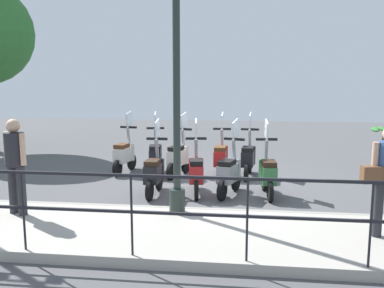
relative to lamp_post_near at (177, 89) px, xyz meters
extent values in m
plane|color=#4C4C4F|center=(2.40, -0.43, -2.22)|extent=(28.00, 28.00, 0.00)
cube|color=#A39E93|center=(-0.80, -0.43, -2.14)|extent=(2.20, 20.00, 0.15)
cube|color=gray|center=(0.25, -0.43, -2.14)|extent=(0.10, 20.00, 0.15)
cube|color=black|center=(-1.80, -0.43, -1.02)|extent=(0.04, 16.00, 0.04)
cube|color=black|center=(-1.80, -0.43, -1.49)|extent=(0.04, 16.00, 0.04)
cylinder|color=black|center=(-1.80, -2.61, -1.54)|extent=(0.03, 0.03, 1.05)
cylinder|color=black|center=(-1.80, -1.16, -1.54)|extent=(0.03, 0.03, 1.05)
cylinder|color=black|center=(-1.80, 0.30, -1.54)|extent=(0.03, 0.03, 1.05)
cylinder|color=black|center=(-1.80, 1.75, -1.54)|extent=(0.03, 0.03, 1.05)
cylinder|color=#232D28|center=(0.00, 0.00, -1.87)|extent=(0.26, 0.26, 0.40)
cylinder|color=#232D28|center=(0.00, 0.00, 0.19)|extent=(0.12, 0.12, 4.51)
cylinder|color=#28282D|center=(-0.73, -3.01, -1.66)|extent=(0.14, 0.14, 0.82)
cylinder|color=tan|center=(-0.75, -2.92, -0.96)|extent=(0.09, 0.09, 0.52)
cube|color=brown|center=(-0.81, -2.87, -1.15)|extent=(0.19, 0.30, 0.24)
cylinder|color=#28282D|center=(-0.38, 2.71, -1.66)|extent=(0.14, 0.14, 0.82)
cylinder|color=#28282D|center=(-0.46, 2.51, -1.66)|extent=(0.14, 0.14, 0.82)
cylinder|color=#232328|center=(-0.42, 2.61, -0.97)|extent=(0.42, 0.42, 0.55)
sphere|color=tan|center=(-0.42, 2.61, -0.59)|extent=(0.22, 0.22, 0.22)
cylinder|color=tan|center=(-0.34, 2.80, -0.96)|extent=(0.09, 0.09, 0.52)
cylinder|color=tan|center=(-0.50, 2.43, -0.96)|extent=(0.09, 0.09, 0.52)
cylinder|color=slate|center=(4.97, -4.81, -1.99)|extent=(0.56, 0.56, 0.45)
cylinder|color=brown|center=(4.97, -4.81, -1.52)|extent=(0.10, 0.10, 0.50)
ellipsoid|color=#2D6B2D|center=(5.22, -4.81, -1.22)|extent=(0.56, 0.16, 0.10)
ellipsoid|color=#2D6B2D|center=(4.97, -4.56, -1.22)|extent=(0.56, 0.16, 0.10)
ellipsoid|color=#2D6B2D|center=(5.15, -4.63, -1.22)|extent=(0.56, 0.16, 0.10)
cylinder|color=black|center=(2.13, -1.55, -2.02)|extent=(0.41, 0.12, 0.40)
cylinder|color=black|center=(1.30, -1.62, -2.02)|extent=(0.41, 0.12, 0.40)
cube|color=#2D6B38|center=(1.63, -1.59, -1.74)|extent=(0.62, 0.33, 0.36)
cube|color=#2D6B38|center=(1.92, -1.56, -1.72)|extent=(0.15, 0.31, 0.44)
cube|color=black|center=(1.56, -1.60, -1.51)|extent=(0.42, 0.30, 0.10)
cylinder|color=gray|center=(1.98, -1.56, -1.36)|extent=(0.19, 0.09, 0.55)
cube|color=black|center=(1.98, -1.56, -1.09)|extent=(0.10, 0.44, 0.05)
cube|color=silver|center=(2.04, -1.55, -0.89)|extent=(0.39, 0.07, 0.42)
cylinder|color=black|center=(2.07, -0.94, -2.02)|extent=(0.41, 0.20, 0.40)
cylinder|color=black|center=(1.28, -0.69, -2.02)|extent=(0.41, 0.20, 0.40)
cube|color=gray|center=(1.60, -0.79, -1.74)|extent=(0.66, 0.45, 0.36)
cube|color=gray|center=(1.87, -0.88, -1.72)|extent=(0.21, 0.32, 0.44)
cube|color=black|center=(1.53, -0.77, -1.51)|extent=(0.46, 0.37, 0.10)
cylinder|color=gray|center=(1.93, -0.90, -1.36)|extent=(0.20, 0.12, 0.55)
cube|color=black|center=(1.93, -0.90, -1.09)|extent=(0.19, 0.44, 0.05)
cube|color=silver|center=(1.99, -0.92, -0.89)|extent=(0.38, 0.15, 0.42)
cylinder|color=black|center=(2.06, -0.08, -2.02)|extent=(0.41, 0.13, 0.40)
cylinder|color=black|center=(1.24, -0.18, -2.02)|extent=(0.41, 0.13, 0.40)
cube|color=#B21E1E|center=(1.57, -0.14, -1.74)|extent=(0.63, 0.35, 0.36)
cube|color=#B21E1E|center=(1.85, -0.11, -1.72)|extent=(0.16, 0.31, 0.44)
cube|color=black|center=(1.50, -0.15, -1.51)|extent=(0.43, 0.31, 0.10)
cylinder|color=gray|center=(1.91, -0.10, -1.36)|extent=(0.19, 0.09, 0.55)
cube|color=black|center=(1.91, -0.10, -1.09)|extent=(0.11, 0.44, 0.05)
cube|color=silver|center=(1.97, -0.09, -0.89)|extent=(0.39, 0.08, 0.42)
cylinder|color=black|center=(1.93, 0.70, -2.02)|extent=(0.40, 0.09, 0.40)
cylinder|color=black|center=(1.10, 0.72, -2.02)|extent=(0.40, 0.09, 0.40)
cube|color=black|center=(1.43, 0.71, -1.74)|extent=(0.61, 0.30, 0.36)
cube|color=black|center=(1.72, 0.71, -1.72)|extent=(0.13, 0.30, 0.44)
cube|color=black|center=(1.36, 0.72, -1.51)|extent=(0.41, 0.27, 0.10)
cylinder|color=gray|center=(1.78, 0.70, -1.36)|extent=(0.18, 0.08, 0.55)
cube|color=black|center=(1.78, 0.70, -1.09)|extent=(0.07, 0.44, 0.05)
cube|color=silver|center=(1.84, 0.70, -0.89)|extent=(0.39, 0.04, 0.42)
cylinder|color=black|center=(3.75, -1.25, -2.02)|extent=(0.41, 0.12, 0.40)
cylinder|color=black|center=(2.93, -1.16, -2.02)|extent=(0.41, 0.12, 0.40)
cube|color=black|center=(3.25, -1.20, -1.74)|extent=(0.63, 0.34, 0.36)
cube|color=black|center=(3.54, -1.23, -1.72)|extent=(0.15, 0.31, 0.44)
cube|color=black|center=(3.18, -1.19, -1.51)|extent=(0.43, 0.30, 0.10)
cylinder|color=gray|center=(3.60, -1.24, -1.36)|extent=(0.19, 0.09, 0.55)
cube|color=black|center=(3.60, -1.24, -1.09)|extent=(0.11, 0.44, 0.05)
cube|color=silver|center=(3.66, -1.24, -0.89)|extent=(0.39, 0.07, 0.42)
cylinder|color=black|center=(3.75, -0.56, -2.02)|extent=(0.40, 0.09, 0.40)
cylinder|color=black|center=(2.92, -0.53, -2.02)|extent=(0.40, 0.09, 0.40)
cube|color=#B21E1E|center=(3.25, -0.54, -1.74)|extent=(0.61, 0.30, 0.36)
cube|color=#B21E1E|center=(3.54, -0.55, -1.72)|extent=(0.13, 0.30, 0.44)
cube|color=#4C2D19|center=(3.18, -0.54, -1.51)|extent=(0.41, 0.27, 0.10)
cylinder|color=gray|center=(3.60, -0.55, -1.36)|extent=(0.19, 0.08, 0.55)
cube|color=black|center=(3.60, -0.55, -1.09)|extent=(0.08, 0.44, 0.05)
cube|color=silver|center=(3.66, -0.56, -0.89)|extent=(0.39, 0.04, 0.42)
cylinder|color=black|center=(3.60, 0.35, -2.02)|extent=(0.41, 0.19, 0.40)
cylinder|color=black|center=(2.80, 0.59, -2.02)|extent=(0.41, 0.19, 0.40)
cube|color=beige|center=(3.12, 0.49, -1.74)|extent=(0.65, 0.44, 0.36)
cube|color=beige|center=(3.40, 0.41, -1.72)|extent=(0.20, 0.32, 0.44)
cube|color=black|center=(3.05, 0.51, -1.51)|extent=(0.46, 0.36, 0.10)
cylinder|color=gray|center=(3.45, 0.39, -1.36)|extent=(0.20, 0.12, 0.55)
cube|color=black|center=(3.45, 0.39, -1.09)|extent=(0.18, 0.44, 0.05)
cube|color=silver|center=(3.51, 0.38, -0.89)|extent=(0.38, 0.14, 0.42)
cylinder|color=black|center=(3.70, 1.14, -2.02)|extent=(0.41, 0.15, 0.40)
cylinder|color=black|center=(2.88, 1.00, -2.02)|extent=(0.41, 0.15, 0.40)
cube|color=black|center=(3.21, 1.05, -1.74)|extent=(0.64, 0.38, 0.36)
cube|color=black|center=(3.49, 1.10, -1.72)|extent=(0.17, 0.32, 0.44)
cube|color=black|center=(3.14, 1.04, -1.51)|extent=(0.44, 0.32, 0.10)
cylinder|color=gray|center=(3.55, 1.11, -1.36)|extent=(0.19, 0.10, 0.55)
cube|color=black|center=(3.55, 1.11, -1.09)|extent=(0.13, 0.44, 0.05)
cube|color=silver|center=(3.61, 1.12, -0.89)|extent=(0.39, 0.09, 0.42)
cylinder|color=black|center=(3.81, 1.81, -2.02)|extent=(0.41, 0.15, 0.40)
cylinder|color=black|center=(3.00, 1.95, -2.02)|extent=(0.41, 0.15, 0.40)
cube|color=beige|center=(3.32, 1.89, -1.74)|extent=(0.64, 0.38, 0.36)
cube|color=beige|center=(3.61, 1.84, -1.72)|extent=(0.17, 0.32, 0.44)
cube|color=#4C2D19|center=(3.25, 1.91, -1.51)|extent=(0.44, 0.32, 0.10)
cylinder|color=gray|center=(3.67, 1.83, -1.36)|extent=(0.19, 0.10, 0.55)
cube|color=black|center=(3.67, 1.83, -1.09)|extent=(0.13, 0.44, 0.05)
cube|color=silver|center=(3.72, 1.82, -0.89)|extent=(0.39, 0.10, 0.42)
camera|label=1|loc=(-6.87, -1.10, 0.22)|focal=40.00mm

